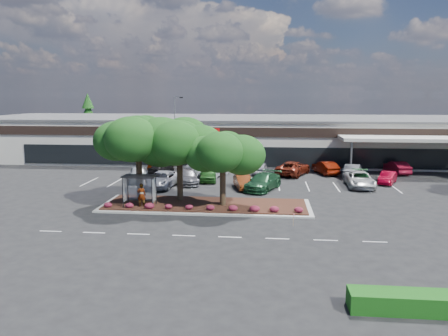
# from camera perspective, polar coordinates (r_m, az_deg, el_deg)

# --- Properties ---
(ground) EXTENTS (160.00, 160.00, 0.00)m
(ground) POSITION_cam_1_polar(r_m,az_deg,el_deg) (33.93, 0.03, -6.84)
(ground) COLOR black
(ground) RESTS_ON ground
(retail_store) EXTENTS (80.40, 25.20, 6.25)m
(retail_store) POSITION_cam_1_polar(r_m,az_deg,el_deg) (66.69, 3.03, 4.00)
(retail_store) COLOR beige
(retail_store) RESTS_ON ground
(landscape_island) EXTENTS (18.00, 6.00, 0.26)m
(landscape_island) POSITION_cam_1_polar(r_m,az_deg,el_deg) (37.96, -2.38, -4.87)
(landscape_island) COLOR #A7A7A2
(landscape_island) RESTS_ON ground
(lane_markings) EXTENTS (33.12, 20.06, 0.01)m
(lane_markings) POSITION_cam_1_polar(r_m,az_deg,el_deg) (44.00, 1.22, -3.01)
(lane_markings) COLOR silver
(lane_markings) RESTS_ON ground
(shrub_row) EXTENTS (17.00, 0.80, 0.50)m
(shrub_row) POSITION_cam_1_polar(r_m,az_deg,el_deg) (35.86, -2.86, -5.10)
(shrub_row) COLOR maroon
(shrub_row) RESTS_ON landscape_island
(bus_shelter) EXTENTS (2.75, 1.55, 2.59)m
(bus_shelter) POSITION_cam_1_polar(r_m,az_deg,el_deg) (37.65, -10.94, -1.76)
(bus_shelter) COLOR black
(bus_shelter) RESTS_ON landscape_island
(island_tree_west) EXTENTS (7.20, 7.20, 7.89)m
(island_tree_west) POSITION_cam_1_polar(r_m,az_deg,el_deg) (38.95, -11.09, 1.45)
(island_tree_west) COLOR #163A0F
(island_tree_west) RESTS_ON landscape_island
(island_tree_mid) EXTENTS (6.60, 6.60, 7.32)m
(island_tree_mid) POSITION_cam_1_polar(r_m,az_deg,el_deg) (38.80, -5.82, 1.12)
(island_tree_mid) COLOR #163A0F
(island_tree_mid) RESTS_ON landscape_island
(island_tree_east) EXTENTS (5.80, 5.80, 6.50)m
(island_tree_east) POSITION_cam_1_polar(r_m,az_deg,el_deg) (36.79, -0.16, 0.07)
(island_tree_east) COLOR #163A0F
(island_tree_east) RESTS_ON landscape_island
(hedge_south_east) EXTENTS (6.00, 1.30, 0.90)m
(hedge_south_east) POSITION_cam_1_polar(r_m,az_deg,el_deg) (22.03, 23.94, -15.77)
(hedge_south_east) COLOR #144910
(hedge_south_east) RESTS_ON ground
(conifer_north_west) EXTENTS (4.40, 4.40, 10.00)m
(conifer_north_west) POSITION_cam_1_polar(r_m,az_deg,el_deg) (85.29, -17.27, 6.04)
(conifer_north_west) COLOR #163A0F
(conifer_north_west) RESTS_ON ground
(person_waiting) EXTENTS (0.76, 0.53, 1.98)m
(person_waiting) POSITION_cam_1_polar(r_m,az_deg,el_deg) (37.42, -10.73, -3.47)
(person_waiting) COLOR #594C47
(person_waiting) RESTS_ON landscape_island
(light_pole) EXTENTS (1.43, 0.57, 9.42)m
(light_pole) POSITION_cam_1_polar(r_m,az_deg,el_deg) (62.02, -6.30, 4.48)
(light_pole) COLOR #A7A7A2
(light_pole) RESTS_ON ground
(survey_stake) EXTENTS (0.07, 0.14, 0.92)m
(survey_stake) POSITION_cam_1_polar(r_m,az_deg,el_deg) (32.71, 9.08, -6.50)
(survey_stake) COLOR #A78257
(survey_stake) RESTS_ON ground
(car_0) EXTENTS (3.30, 5.18, 1.64)m
(car_0) POSITION_cam_1_polar(r_m,az_deg,el_deg) (49.75, -11.16, -0.77)
(car_0) COLOR #999EA5
(car_0) RESTS_ON ground
(car_1) EXTENTS (3.32, 6.09, 1.62)m
(car_1) POSITION_cam_1_polar(r_m,az_deg,el_deg) (46.23, -8.08, -1.48)
(car_1) COLOR #A8AAB3
(car_1) RESTS_ON ground
(car_2) EXTENTS (3.32, 5.58, 1.51)m
(car_2) POSITION_cam_1_polar(r_m,az_deg,el_deg) (47.69, -4.76, -1.14)
(car_2) COLOR #4E4E55
(car_2) RESTS_ON ground
(car_3) EXTENTS (2.33, 4.70, 1.54)m
(car_3) POSITION_cam_1_polar(r_m,az_deg,el_deg) (48.94, -2.10, -0.83)
(car_3) COLOR #1F541B
(car_3) RESTS_ON ground
(car_4) EXTENTS (2.45, 4.42, 1.38)m
(car_4) POSITION_cam_1_polar(r_m,az_deg,el_deg) (45.02, 2.52, -1.84)
(car_4) COLOR maroon
(car_4) RESTS_ON ground
(car_5) EXTENTS (4.30, 6.26, 1.68)m
(car_5) POSITION_cam_1_polar(r_m,az_deg,el_deg) (44.58, 5.12, -1.79)
(car_5) COLOR #1C492A
(car_5) RESTS_ON ground
(car_6) EXTENTS (2.79, 5.82, 1.60)m
(car_6) POSITION_cam_1_polar(r_m,az_deg,el_deg) (47.92, 17.30, -1.44)
(car_6) COLOR #B8B8B8
(car_6) RESTS_ON ground
(car_7) EXTENTS (2.81, 5.34, 1.48)m
(car_7) POSITION_cam_1_polar(r_m,az_deg,el_deg) (48.66, 17.43, -1.36)
(car_7) COLOR #1C5128
(car_7) RESTS_ON ground
(car_8) EXTENTS (2.92, 4.24, 1.33)m
(car_8) POSITION_cam_1_polar(r_m,az_deg,el_deg) (50.74, 20.58, -1.19)
(car_8) COLOR maroon
(car_8) RESTS_ON ground
(car_9) EXTENTS (2.79, 4.41, 1.40)m
(car_9) POSITION_cam_1_polar(r_m,az_deg,el_deg) (54.15, -8.20, 0.01)
(car_9) COLOR black
(car_9) RESTS_ON ground
(car_10) EXTENTS (2.84, 5.55, 1.54)m
(car_10) POSITION_cam_1_polar(r_m,az_deg,el_deg) (56.94, -8.26, 0.55)
(car_10) COLOR #611C04
(car_10) RESTS_ON ground
(car_11) EXTENTS (3.34, 6.03, 1.65)m
(car_11) POSITION_cam_1_polar(r_m,az_deg,el_deg) (51.94, -3.57, -0.17)
(car_11) COLOR #A7AAB4
(car_11) RESTS_ON ground
(car_12) EXTENTS (3.21, 5.09, 1.58)m
(car_12) POSITION_cam_1_polar(r_m,az_deg,el_deg) (51.77, -1.10, -0.22)
(car_12) COLOR #9D9FA7
(car_12) RESTS_ON ground
(car_13) EXTENTS (1.87, 4.28, 1.37)m
(car_13) POSITION_cam_1_polar(r_m,az_deg,el_deg) (53.48, 4.67, -0.06)
(car_13) COLOR #5C5B63
(car_13) RESTS_ON ground
(car_14) EXTENTS (4.91, 6.64, 1.68)m
(car_14) POSITION_cam_1_polar(r_m,az_deg,el_deg) (53.28, 9.02, -0.01)
(car_14) COLOR maroon
(car_14) RESTS_ON ground
(car_15) EXTENTS (3.06, 5.06, 1.58)m
(car_15) POSITION_cam_1_polar(r_m,az_deg,el_deg) (54.75, 13.10, 0.06)
(car_15) COLOR #661305
(car_15) RESTS_ON ground
(car_16) EXTENTS (2.98, 5.06, 1.57)m
(car_16) POSITION_cam_1_polar(r_m,az_deg,el_deg) (53.59, 16.46, -0.29)
(car_16) COLOR #4C4D52
(car_16) RESTS_ON ground
(car_17) EXTENTS (2.53, 5.00, 1.57)m
(car_17) POSITION_cam_1_polar(r_m,az_deg,el_deg) (57.48, 21.59, 0.08)
(car_17) COLOR maroon
(car_17) RESTS_ON ground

